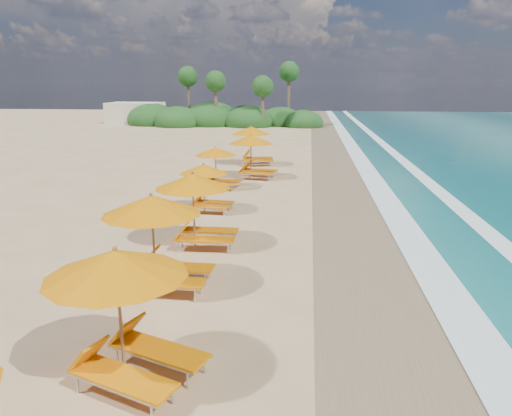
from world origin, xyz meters
TOP-DOWN VIEW (x-y plane):
  - ground at (0.00, 0.00)m, footprint 160.00×160.00m
  - wet_sand at (4.00, 0.00)m, footprint 4.00×160.00m
  - surf_foam at (6.70, 0.00)m, footprint 4.00×160.00m
  - station_2 at (-1.41, -8.28)m, footprint 3.38×3.33m
  - station_3 at (-2.07, -4.21)m, footprint 2.89×2.67m
  - station_4 at (-1.84, -0.72)m, footprint 2.81×2.60m
  - station_5 at (-2.51, 3.72)m, footprint 2.44×2.29m
  - station_6 at (-2.90, 8.37)m, footprint 2.65×2.53m
  - station_7 at (-1.37, 11.28)m, footprint 3.05×2.90m
  - station_8 at (-1.90, 15.83)m, footprint 3.08×2.90m
  - treeline at (-9.94, 45.51)m, footprint 25.80×8.80m
  - beach_building at (-22.00, 48.00)m, footprint 7.00×5.00m

SIDE VIEW (x-z plane):
  - ground at x=0.00m, z-range 0.00..0.00m
  - wet_sand at x=4.00m, z-range 0.00..0.01m
  - surf_foam at x=6.70m, z-range 0.02..0.03m
  - treeline at x=-9.94m, z-range -3.87..5.86m
  - station_5 at x=-2.51m, z-range 0.13..2.25m
  - station_6 at x=-2.90m, z-range 0.13..2.36m
  - beach_building at x=-22.00m, z-range 0.00..2.80m
  - station_4 at x=-1.84m, z-range 0.16..2.73m
  - station_7 at x=-1.37m, z-range 0.16..2.73m
  - station_2 at x=-1.41m, z-range 0.16..2.79m
  - station_3 at x=-2.07m, z-range 0.16..2.82m
  - station_8 at x=-1.90m, z-range 0.16..2.82m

